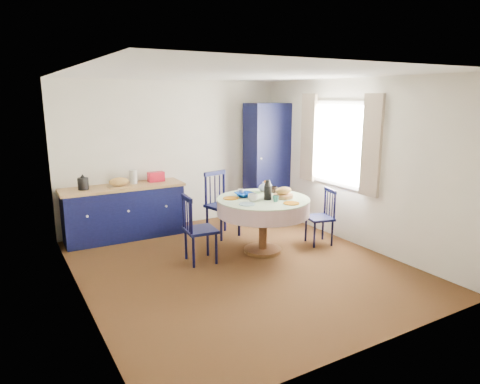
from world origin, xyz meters
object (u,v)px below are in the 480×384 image
object	(u,v)px
pantry_cabinet	(267,161)
mug_d	(241,192)
mug_c	(274,190)
chair_left	(198,229)
chair_far	(221,204)
chair_right	(322,216)
cobalt_bowl	(244,195)
dining_table	(264,207)
mug_a	(253,197)
kitchen_counter	(124,211)
mug_b	(276,199)

from	to	relation	value
pantry_cabinet	mug_d	xyz separation A→B (m)	(-1.26, -1.20, -0.21)
mug_c	chair_left	bearing A→B (deg)	-175.42
pantry_cabinet	chair_far	xyz separation A→B (m)	(-1.26, -0.57, -0.53)
pantry_cabinet	chair_right	size ratio (longest dim) A/B	2.45
pantry_cabinet	cobalt_bowl	world-z (taller)	pantry_cabinet
chair_left	mug_c	bearing A→B (deg)	-79.43
mug_c	chair_right	bearing A→B (deg)	-29.61
dining_table	chair_right	bearing A→B (deg)	-8.82
mug_a	mug_c	world-z (taller)	mug_a
kitchen_counter	mug_b	xyz separation A→B (m)	(1.61, -1.91, 0.41)
mug_a	chair_right	bearing A→B (deg)	-3.97
dining_table	mug_c	world-z (taller)	dining_table
chair_far	mug_a	distance (m)	1.10
pantry_cabinet	mug_d	size ratio (longest dim) A/B	23.54
chair_far	pantry_cabinet	bearing A→B (deg)	11.63
pantry_cabinet	mug_a	bearing A→B (deg)	-127.16
pantry_cabinet	chair_far	distance (m)	1.48
mug_d	kitchen_counter	bearing A→B (deg)	137.00
chair_far	cobalt_bowl	bearing A→B (deg)	-104.09
mug_b	mug_d	size ratio (longest dim) A/B	1.01
chair_far	chair_left	bearing A→B (deg)	-145.83
chair_left	mug_b	bearing A→B (deg)	-103.64
mug_a	mug_d	size ratio (longest dim) A/B	1.50
kitchen_counter	chair_right	xyz separation A→B (m)	(2.54, -1.81, -0.01)
chair_far	mug_b	size ratio (longest dim) A/B	11.51
chair_left	cobalt_bowl	distance (m)	0.88
cobalt_bowl	chair_left	bearing A→B (deg)	-172.26
kitchen_counter	chair_left	size ratio (longest dim) A/B	2.03
pantry_cabinet	dining_table	bearing A→B (deg)	-123.14
dining_table	chair_left	world-z (taller)	dining_table
dining_table	mug_d	world-z (taller)	dining_table
pantry_cabinet	mug_c	xyz separation A→B (m)	(-0.76, -1.33, -0.20)
pantry_cabinet	dining_table	world-z (taller)	pantry_cabinet
mug_b	mug_c	world-z (taller)	mug_c
kitchen_counter	chair_far	bearing A→B (deg)	-24.62
mug_c	mug_b	bearing A→B (deg)	-121.82
mug_a	mug_d	bearing A→B (deg)	82.66
mug_a	cobalt_bowl	xyz separation A→B (m)	(0.03, 0.29, -0.02)
kitchen_counter	mug_d	world-z (taller)	kitchen_counter
chair_right	mug_d	distance (m)	1.31
chair_left	mug_c	size ratio (longest dim) A/B	7.92
pantry_cabinet	chair_left	distance (m)	2.59
chair_right	mug_c	size ratio (longest dim) A/B	7.21
chair_left	cobalt_bowl	world-z (taller)	chair_left
kitchen_counter	chair_right	size ratio (longest dim) A/B	2.23
pantry_cabinet	mug_a	xyz separation A→B (m)	(-1.31, -1.62, -0.20)
pantry_cabinet	mug_b	bearing A→B (deg)	-118.42
dining_table	mug_d	xyz separation A→B (m)	(-0.17, 0.35, 0.17)
mug_b	cobalt_bowl	size ratio (longest dim) A/B	0.35
chair_left	chair_far	size ratio (longest dim) A/B	0.90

